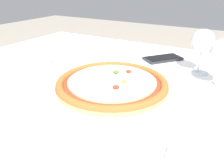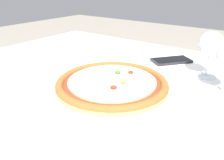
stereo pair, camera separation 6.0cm
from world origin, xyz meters
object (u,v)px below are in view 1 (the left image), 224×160
object	(u,v)px
pizza_plate	(112,84)
fork	(48,64)
wine_glass_far_right	(203,42)
cell_phone	(163,58)
wine_glass_far_left	(224,53)
dining_table	(96,106)

from	to	relation	value
pizza_plate	fork	xyz separation A→B (m)	(-0.31, 0.06, -0.01)
wine_glass_far_right	cell_phone	distance (m)	0.19
fork	wine_glass_far_left	bearing A→B (deg)	10.64
wine_glass_far_left	wine_glass_far_right	xyz separation A→B (m)	(-0.07, 0.08, 0.00)
fork	wine_glass_far_right	xyz separation A→B (m)	(0.49, 0.19, 0.10)
dining_table	cell_phone	size ratio (longest dim) A/B	7.48
pizza_plate	wine_glass_far_left	bearing A→B (deg)	33.67
dining_table	pizza_plate	distance (m)	0.14
dining_table	fork	distance (m)	0.25
wine_glass_far_left	wine_glass_far_right	bearing A→B (deg)	128.75
wine_glass_far_left	cell_phone	bearing A→B (deg)	143.32
dining_table	wine_glass_far_right	xyz separation A→B (m)	(0.26, 0.22, 0.19)
wine_glass_far_right	dining_table	bearing A→B (deg)	-139.82
fork	wine_glass_far_left	world-z (taller)	wine_glass_far_left
pizza_plate	wine_glass_far_right	distance (m)	0.32
fork	cell_phone	distance (m)	0.43
fork	wine_glass_far_right	distance (m)	0.53
wine_glass_far_left	wine_glass_far_right	distance (m)	0.11
fork	pizza_plate	bearing A→B (deg)	-11.41
wine_glass_far_right	pizza_plate	bearing A→B (deg)	-126.08
wine_glass_far_right	cell_phone	size ratio (longest dim) A/B	0.93
wine_glass_far_right	cell_phone	bearing A→B (deg)	153.12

